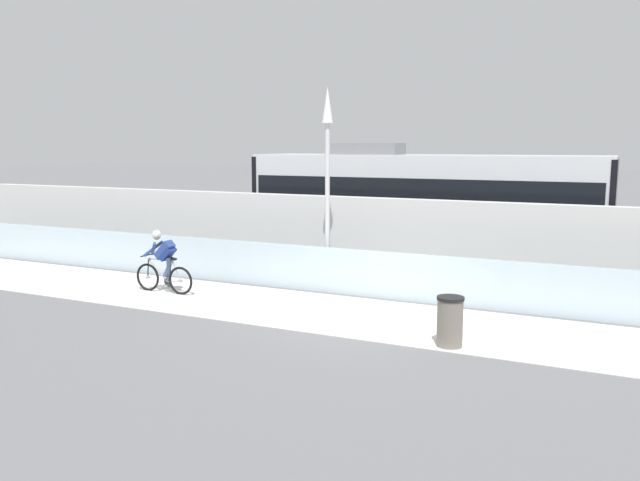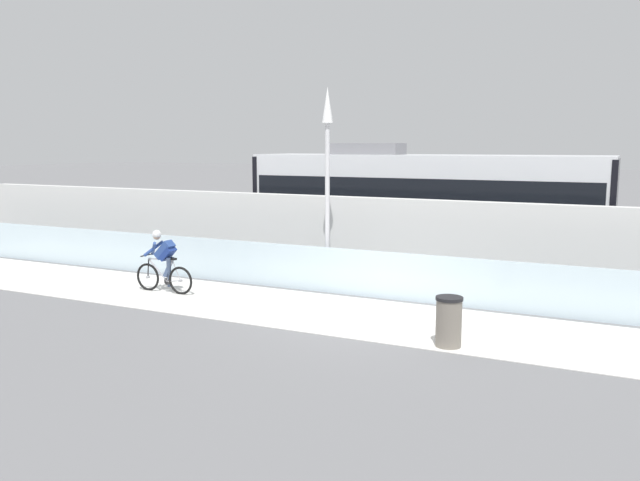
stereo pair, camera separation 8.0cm
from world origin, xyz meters
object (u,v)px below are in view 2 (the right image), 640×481
tram (423,205)px  trash_bin (449,322)px  lamp_post_antenna (327,163)px  cyclist_on_bike (164,263)px

tram → trash_bin: size_ratio=11.52×
lamp_post_antenna → cyclist_on_bike: bearing=-149.2°
cyclist_on_bike → trash_bin: size_ratio=1.84×
cyclist_on_bike → lamp_post_antenna: (3.60, 2.15, 2.51)m
tram → trash_bin: tram is taller
cyclist_on_bike → trash_bin: 7.81m
cyclist_on_bike → lamp_post_antenna: lamp_post_antenna is taller
cyclist_on_bike → trash_bin: (7.70, -1.25, -0.30)m
trash_bin → cyclist_on_bike: bearing=170.8°
trash_bin → tram: bearing=110.0°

